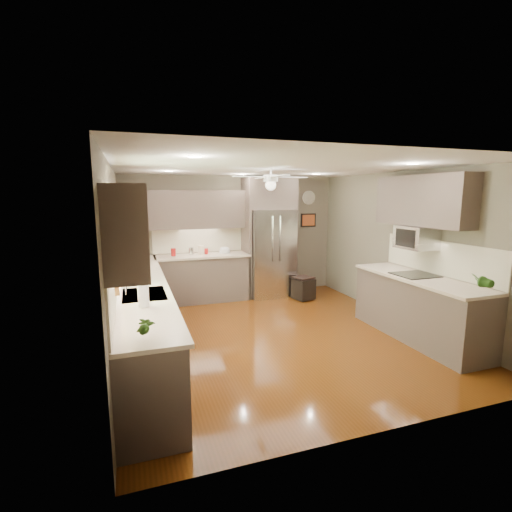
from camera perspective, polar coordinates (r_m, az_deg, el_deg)
floor at (r=5.82m, az=3.22°, el=-11.95°), size 5.00×5.00×0.00m
ceiling at (r=5.43m, az=3.47°, el=13.45°), size 5.00×5.00×0.00m
wall_back at (r=7.84m, az=-3.58°, el=3.06°), size 4.50×0.00×4.50m
wall_front at (r=3.36m, az=19.75°, el=-6.15°), size 4.50×0.00×4.50m
wall_left at (r=5.09m, az=-20.82°, el=-1.02°), size 0.00×5.00×5.00m
wall_right at (r=6.66m, az=21.57°, el=1.28°), size 0.00×5.00×5.00m
canister_a at (r=7.32m, az=-12.59°, el=0.58°), size 0.12×0.12×0.15m
canister_b at (r=7.44m, az=-9.93°, el=0.72°), size 0.11×0.11×0.16m
canister_c at (r=7.43m, az=-8.47°, el=0.91°), size 0.12×0.12×0.18m
canister_d at (r=7.46m, az=-7.66°, el=0.73°), size 0.09×0.09×0.11m
soap_bottle at (r=5.16m, az=-18.87°, el=-3.20°), size 0.10×0.10×0.19m
potted_plant_left at (r=3.16m, az=-16.54°, el=-10.28°), size 0.16×0.12×0.27m
potted_plant_right at (r=5.20m, az=31.36°, el=-3.30°), size 0.18×0.14×0.31m
bowl at (r=7.50m, az=-4.82°, el=0.57°), size 0.24×0.24×0.05m
left_run at (r=5.42m, az=-17.14°, el=-8.57°), size 0.65×4.70×1.45m
back_run at (r=7.52m, az=-8.27°, el=-3.22°), size 1.85×0.65×1.45m
uppers at (r=5.87m, az=-6.01°, el=6.98°), size 4.50×4.70×0.95m
window at (r=4.55m, az=-20.86°, el=1.63°), size 0.05×1.12×0.92m
sink at (r=4.67m, az=-16.84°, el=-6.01°), size 0.50×0.70×0.32m
refrigerator at (r=7.74m, az=2.11°, el=2.53°), size 1.06×0.75×2.45m
right_run at (r=6.02m, az=23.72°, el=-7.13°), size 0.70×2.20×1.45m
microwave at (r=6.08m, az=23.44°, el=2.62°), size 0.43×0.55×0.34m
ceiling_fan at (r=5.70m, az=2.29°, el=11.58°), size 1.18×1.18×0.32m
recessed_lights at (r=5.79m, az=1.55°, el=13.15°), size 2.84×3.14×0.01m
wall_clock at (r=8.40m, az=8.12°, el=8.88°), size 0.30×0.03×0.30m
framed_print at (r=8.42m, az=8.06°, el=5.48°), size 0.36×0.03×0.30m
stool at (r=7.62m, az=7.30°, el=-4.93°), size 0.45×0.45×0.45m
paper_towel at (r=4.12m, az=-16.95°, el=-5.60°), size 0.12×0.12×0.29m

